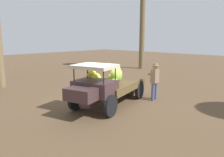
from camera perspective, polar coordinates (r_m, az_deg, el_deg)
ground_plane at (r=9.71m, az=-2.61°, el=-6.51°), size 60.00×60.00×0.00m
truck at (r=9.05m, az=-2.06°, el=-1.82°), size 4.66×2.64×1.85m
farmer at (r=10.24m, az=10.98°, el=-0.17°), size 0.53×0.47×1.72m
wooden_crate at (r=11.40m, az=5.19°, el=-2.69°), size 0.47×0.61×0.48m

